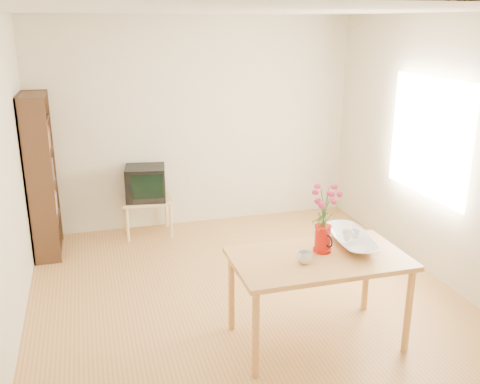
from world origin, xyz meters
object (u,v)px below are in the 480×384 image
object	(u,v)px
table	(319,266)
pitcher	(322,240)
mug	(305,258)
bowl	(353,219)
television	(145,182)

from	to	relation	value
table	pitcher	bearing A→B (deg)	54.69
pitcher	table	bearing A→B (deg)	-136.54
table	mug	bearing A→B (deg)	-153.59
pitcher	bowl	bearing A→B (deg)	3.48
mug	bowl	bearing A→B (deg)	-152.30
table	bowl	size ratio (longest dim) A/B	2.98
pitcher	bowl	size ratio (longest dim) A/B	0.48
television	pitcher	bearing A→B (deg)	-58.49
table	bowl	distance (m)	0.50
bowl	table	bearing A→B (deg)	-155.49
mug	bowl	xyz separation A→B (m)	(0.52, 0.24, 0.17)
mug	bowl	distance (m)	0.60
television	bowl	bearing A→B (deg)	-52.46
pitcher	television	distance (m)	2.86
pitcher	bowl	world-z (taller)	bowl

